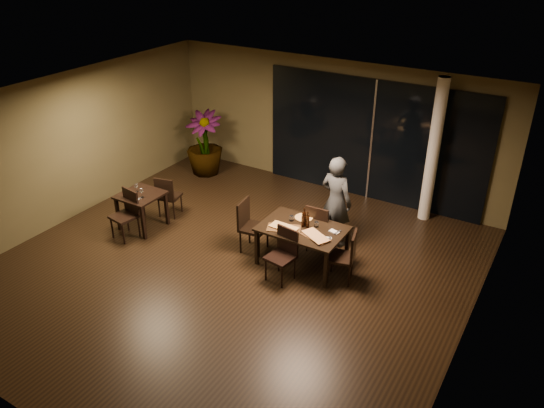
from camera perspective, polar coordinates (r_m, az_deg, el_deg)
The scene contains 33 objects.
ground at distance 9.67m, azimuth -4.35°, elevation -6.90°, with size 8.00×8.00×0.00m, color black.
wall_back at distance 12.15m, azimuth 6.53°, elevation 8.42°, with size 8.00×0.10×3.00m, color #4E4629.
wall_front at distance 6.61m, azimuth -25.93°, elevation -12.63°, with size 8.00×0.10×3.00m, color #4E4629.
wall_left at distance 11.57m, azimuth -21.36°, elevation 5.65°, with size 0.10×8.00×3.00m, color #4E4629.
wall_right at distance 7.58m, azimuth 21.31°, elevation -6.12°, with size 0.10×8.00×3.00m, color #4E4629.
ceiling at distance 8.34m, azimuth -5.09°, elevation 10.45°, with size 8.00×8.00×0.04m, color silver.
window_panel at distance 11.77m, azimuth 10.73°, elevation 6.68°, with size 5.00×0.06×2.70m, color black.
column at distance 11.07m, azimuth 16.96°, elevation 5.40°, with size 0.24×0.24×3.00m, color white.
main_table at distance 9.43m, azimuth 3.30°, elevation -2.95°, with size 1.50×1.00×0.75m.
side_table at distance 10.93m, azimuth -13.91°, elevation 0.45°, with size 0.80×0.80×0.75m.
chair_main_far at distance 9.88m, azimuth 5.06°, elevation -2.37°, with size 0.47×0.47×0.98m.
chair_main_near at distance 9.13m, azimuth 1.23°, elevation -5.14°, with size 0.50×0.50×0.94m.
chair_main_left at distance 9.90m, azimuth -2.44°, elevation -2.06°, with size 0.52×0.52×1.01m.
chair_main_right at distance 9.15m, azimuth 7.98°, elevation -5.35°, with size 0.54×0.54×0.95m.
chair_side_far at distance 11.28m, azimuth -11.20°, elevation 1.00°, with size 0.51×0.51×0.91m.
chair_side_near at distance 10.72m, azimuth -15.32°, elevation -0.76°, with size 0.52×0.52×0.97m.
diner at distance 10.01m, azimuth 6.90°, elevation 0.28°, with size 0.61×0.41×1.80m, color #2D3032.
potted_plant at distance 13.10m, azimuth -7.29°, elevation 6.49°, with size 0.86×0.86×1.57m, color #184617.
pizza_board_left at distance 9.35m, azimuth 1.29°, elevation -2.61°, with size 0.59×0.30×0.01m, color #452C16.
pizza_board_right at distance 9.12m, azimuth 4.72°, elevation -3.56°, with size 0.52×0.26×0.01m, color #492D17.
oblong_pizza_left at distance 9.35m, azimuth 1.29°, elevation -2.52°, with size 0.49×0.22×0.02m, color maroon, non-canonical shape.
oblong_pizza_right at distance 9.11m, azimuth 4.72°, elevation -3.47°, with size 0.50×0.23×0.02m, color maroon, non-canonical shape.
round_pizza at distance 9.70m, azimuth 3.44°, elevation -1.49°, with size 0.32×0.32×0.01m, color #C23915.
bottle_a at distance 9.36m, azimuth 3.38°, elevation -1.67°, with size 0.06×0.06×0.29m, color black, non-canonical shape.
bottle_b at distance 9.34m, azimuth 3.84°, elevation -1.69°, with size 0.07×0.07×0.31m, color black, non-canonical shape.
bottle_c at distance 9.38m, azimuth 3.46°, elevation -1.40°, with size 0.08×0.08×0.35m, color black, non-canonical shape.
tumbler_left at distance 9.59m, azimuth 2.11°, elevation -1.53°, with size 0.08×0.08×0.10m, color white.
tumbler_right at distance 9.42m, azimuth 4.80°, elevation -2.18°, with size 0.08×0.08×0.10m, color white.
napkin_near at distance 9.10m, azimuth 5.84°, elevation -3.69°, with size 0.18×0.10×0.01m, color white.
napkin_far at distance 9.31m, azimuth 6.71°, elevation -2.98°, with size 0.18×0.10×0.01m, color white.
wine_glass_a at distance 10.95m, azimuth -14.38°, elevation 1.68°, with size 0.07×0.07×0.17m, color white, non-canonical shape.
wine_glass_b at distance 10.69m, azimuth -13.85°, elevation 1.17°, with size 0.08×0.08×0.19m, color white, non-canonical shape.
side_napkin at distance 10.70m, azimuth -14.58°, elevation 0.56°, with size 0.18×0.11×0.01m, color white.
Camera 1 is at (4.72, -6.41, 5.48)m, focal length 35.00 mm.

